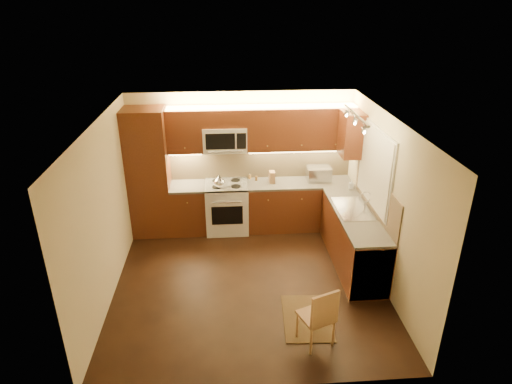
{
  "coord_description": "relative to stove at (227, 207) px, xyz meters",
  "views": [
    {
      "loc": [
        -0.31,
        -5.56,
        4.02
      ],
      "look_at": [
        0.15,
        0.55,
        1.25
      ],
      "focal_mm": 30.79,
      "sensor_mm": 36.0,
      "label": 1
    }
  ],
  "objects": [
    {
      "name": "soap_bottle",
      "position": [
        2.18,
        -0.34,
        0.52
      ],
      "size": [
        0.08,
        0.08,
        0.16
      ],
      "primitive_type": "imported",
      "rotation": [
        0.0,
        0.0,
        -0.08
      ],
      "color": "silver",
      "rests_on": "counter_right"
    },
    {
      "name": "wall_left",
      "position": [
        -1.7,
        -1.68,
        0.79
      ],
      "size": [
        0.01,
        4.0,
        2.5
      ],
      "primitive_type": "cube",
      "color": "#C6B891",
      "rests_on": "ground"
    },
    {
      "name": "pantry",
      "position": [
        -1.35,
        0.02,
        0.69
      ],
      "size": [
        0.7,
        0.6,
        2.3
      ],
      "primitive_type": "cube",
      "color": "#441F0E",
      "rests_on": "floor"
    },
    {
      "name": "backsplash_right",
      "position": [
        2.29,
        -1.28,
        0.74
      ],
      "size": [
        0.02,
        2.0,
        0.6
      ],
      "primitive_type": "cube",
      "color": "tan",
      "rests_on": "wall_right"
    },
    {
      "name": "spice_jar_b",
      "position": [
        0.55,
        0.16,
        0.48
      ],
      "size": [
        0.05,
        0.05,
        0.08
      ],
      "primitive_type": "cylinder",
      "rotation": [
        0.0,
        0.0,
        0.0
      ],
      "color": "brown",
      "rests_on": "counter_back_right"
    },
    {
      "name": "wall_front",
      "position": [
        0.3,
        -3.67,
        0.79
      ],
      "size": [
        4.0,
        0.01,
        2.5
      ],
      "primitive_type": "cube",
      "color": "#C6B891",
      "rests_on": "ground"
    },
    {
      "name": "counter_back_left",
      "position": [
        -0.69,
        0.02,
        0.42
      ],
      "size": [
        0.62,
        0.6,
        0.04
      ],
      "primitive_type": "cube",
      "color": "#383633",
      "rests_on": "base_cab_back_left"
    },
    {
      "name": "floor",
      "position": [
        0.3,
        -1.68,
        -0.46
      ],
      "size": [
        4.0,
        4.0,
        0.01
      ],
      "primitive_type": "cube",
      "color": "black",
      "rests_on": "ground"
    },
    {
      "name": "spice_jar_d",
      "position": [
        0.44,
        0.25,
        0.49
      ],
      "size": [
        0.05,
        0.05,
        0.09
      ],
      "primitive_type": "cylinder",
      "rotation": [
        0.0,
        0.0,
        0.15
      ],
      "color": "#AA7933",
      "rests_on": "counter_back_right"
    },
    {
      "name": "track_light_bar",
      "position": [
        1.85,
        -1.27,
        2.0
      ],
      "size": [
        0.04,
        1.2,
        0.03
      ],
      "primitive_type": "cube",
      "color": "silver",
      "rests_on": "ceiling"
    },
    {
      "name": "ceiling",
      "position": [
        0.3,
        -1.68,
        2.04
      ],
      "size": [
        4.0,
        4.0,
        0.01
      ],
      "primitive_type": "cube",
      "color": "beige",
      "rests_on": "ground"
    },
    {
      "name": "upper_cab_back_left",
      "position": [
        -0.69,
        0.15,
        1.42
      ],
      "size": [
        0.62,
        0.35,
        0.75
      ],
      "primitive_type": "cube",
      "color": "#441F0E",
      "rests_on": "wall_back"
    },
    {
      "name": "dishwasher",
      "position": [
        2.0,
        -1.98,
        -0.03
      ],
      "size": [
        0.58,
        0.6,
        0.84
      ],
      "primitive_type": "cube",
      "color": "silver",
      "rests_on": "floor"
    },
    {
      "name": "dining_chair",
      "position": [
        1.05,
        -3.02,
        -0.03
      ],
      "size": [
        0.49,
        0.49,
        0.85
      ],
      "primitive_type": null,
      "rotation": [
        0.0,
        0.0,
        0.38
      ],
      "color": "#8C5F3F",
      "rests_on": "floor"
    },
    {
      "name": "base_cab_back_left",
      "position": [
        -0.69,
        0.02,
        -0.03
      ],
      "size": [
        0.62,
        0.6,
        0.86
      ],
      "primitive_type": "cube",
      "color": "#441F0E",
      "rests_on": "floor"
    },
    {
      "name": "sink",
      "position": [
        2.0,
        -1.12,
        0.52
      ],
      "size": [
        0.52,
        0.86,
        0.15
      ],
      "primitive_type": null,
      "color": "silver",
      "rests_on": "counter_right"
    },
    {
      "name": "wall_back",
      "position": [
        0.3,
        0.32,
        0.79
      ],
      "size": [
        4.0,
        0.01,
        2.5
      ],
      "primitive_type": "cube",
      "color": "#C6B891",
      "rests_on": "ground"
    },
    {
      "name": "rug",
      "position": [
        1.03,
        -2.58,
        -0.45
      ],
      "size": [
        0.69,
        0.99,
        0.01
      ],
      "primitive_type": "cube",
      "rotation": [
        0.0,
        0.0,
        -0.06
      ],
      "color": "black",
      "rests_on": "floor"
    },
    {
      "name": "toaster_oven",
      "position": [
        1.69,
        0.09,
        0.57
      ],
      "size": [
        0.43,
        0.32,
        0.26
      ],
      "primitive_type": "cube",
      "rotation": [
        0.0,
        0.0,
        0.01
      ],
      "color": "silver",
      "rests_on": "counter_back_right"
    },
    {
      "name": "kettle",
      "position": [
        -0.12,
        -0.15,
        0.58
      ],
      "size": [
        0.27,
        0.27,
        0.24
      ],
      "primitive_type": null,
      "rotation": [
        0.0,
        0.0,
        0.42
      ],
      "color": "silver",
      "rests_on": "stove"
    },
    {
      "name": "counter_right",
      "position": [
        2.0,
        -1.28,
        0.42
      ],
      "size": [
        0.6,
        2.0,
        0.04
      ],
      "primitive_type": "cube",
      "color": "#383633",
      "rests_on": "base_cab_right"
    },
    {
      "name": "upper_cab_bridge",
      "position": [
        0.0,
        0.15,
        1.63
      ],
      "size": [
        0.76,
        0.35,
        0.31
      ],
      "primitive_type": "cube",
      "color": "#441F0E",
      "rests_on": "wall_back"
    },
    {
      "name": "window_frame",
      "position": [
        2.29,
        -1.12,
        1.14
      ],
      "size": [
        0.03,
        1.44,
        1.24
      ],
      "primitive_type": "cube",
      "color": "silver",
      "rests_on": "wall_right"
    },
    {
      "name": "upper_cab_back_right",
      "position": [
        1.34,
        0.15,
        1.42
      ],
      "size": [
        1.92,
        0.35,
        0.75
      ],
      "primitive_type": "cube",
      "color": "#441F0E",
      "rests_on": "wall_back"
    },
    {
      "name": "counter_back_right",
      "position": [
        1.34,
        0.02,
        0.42
      ],
      "size": [
        1.92,
        0.6,
        0.04
      ],
      "primitive_type": "cube",
      "color": "#383633",
      "rests_on": "base_cab_back_right"
    },
    {
      "name": "faucet",
      "position": [
        2.18,
        -1.12,
        0.59
      ],
      "size": [
        0.2,
        0.04,
        0.3
      ],
      "primitive_type": null,
      "color": "silver",
      "rests_on": "counter_right"
    },
    {
      "name": "spice_jar_c",
      "position": [
        0.79,
        0.14,
        0.48
      ],
      "size": [
        0.05,
        0.05,
        0.09
      ],
      "primitive_type": "cylinder",
      "rotation": [
        0.0,
        0.0,
        0.14
      ],
      "color": "silver",
      "rests_on": "counter_back_right"
    },
    {
      "name": "stove",
      "position": [
        0.0,
        0.0,
        0.0
      ],
      "size": [
        0.76,
        0.65,
        0.92
      ],
      "primitive_type": null,
      "color": "silver",
      "rests_on": "floor"
    },
    {
      "name": "backsplash_back",
      "position": [
        0.65,
        0.31,
        0.74
      ],
      "size": [
        3.3,
        0.02,
        0.6
      ],
      "primitive_type": "cube",
      "color": "tan",
      "rests_on": "wall_back"
    },
    {
      "name": "spice_jar_a",
      "position": [
        0.44,
        0.25,
        0.49
      ],
      "size": [
        0.05,
        0.05,
        0.11
      ],
      "primitive_type": "cylinder",
      "rotation": [
        0.0,
        0.0,
        -0.17
      ],
      "color": "silver",
      "rests_on": "counter_back_right"
    },
    {
      "name": "window_blinds",
      "position": [
        2.27,
        -1.12,
        1.14
      ],
      "size": [
        0.02,
        1.36,
        1.16
      ],
      "primitive_type": "cube",
      "color": "silver",
      "rests_on": "wall_right"
    },
    {
      "name": "upper_cab_right_corner",
      "position": [
        2.12,
        -0.28,
        1.42
      ],
      "size": [
        0.35,
        0.5,
        0.75
      ],
      "primitive_type": "cube",
      "color": "#441F0E",
      "rests_on": "wall_right"
    },
    {
      "name": "base_cab_right",
      "position": [
        2.0,
        -1.28,
        -0.03
      ],
      "size": [
        0.6,
        2.0,
        0.86
      ],
      "primitive_type": "cube",
      "color": "#441F0E",
      "rests_on": "floor"
    },
    {
      "name": "wall_right",
      "position": [
        2.3,
        -1.68,
        0.79
      ],
      "size": [
        0.01,
        4.0,
        2.5
      ],
      "primitive_type": "cube",
      "color": "#C6B891",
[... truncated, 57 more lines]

